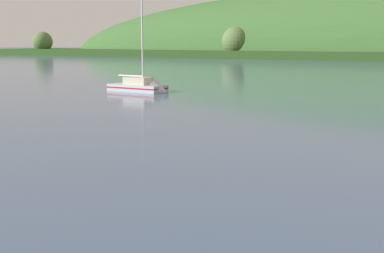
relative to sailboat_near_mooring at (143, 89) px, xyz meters
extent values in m
sphere|color=#56703D|center=(-181.93, 156.22, 6.82)|extent=(11.39, 11.39, 11.39)
sphere|color=#56703D|center=(-57.89, 150.28, 7.08)|extent=(12.14, 12.14, 12.14)
cube|color=#ADB2BC|center=(-1.03, 0.06, -0.23)|extent=(8.23, 3.62, 1.68)
cone|color=#ADB2BC|center=(3.00, -0.17, -0.23)|extent=(2.19, 3.15, 3.05)
cube|color=maroon|center=(-1.03, 0.06, 0.19)|extent=(8.24, 3.65, 0.19)
cube|color=#BCB299|center=(-0.83, 0.05, 1.09)|extent=(3.75, 2.36, 0.97)
cylinder|color=silver|center=(-0.02, 0.00, 7.41)|extent=(0.22, 0.22, 13.61)
cylinder|color=silver|center=(-2.14, 0.12, 1.73)|extent=(4.24, 0.42, 0.18)
camera|label=1|loc=(39.88, -55.51, 6.09)|focal=47.90mm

